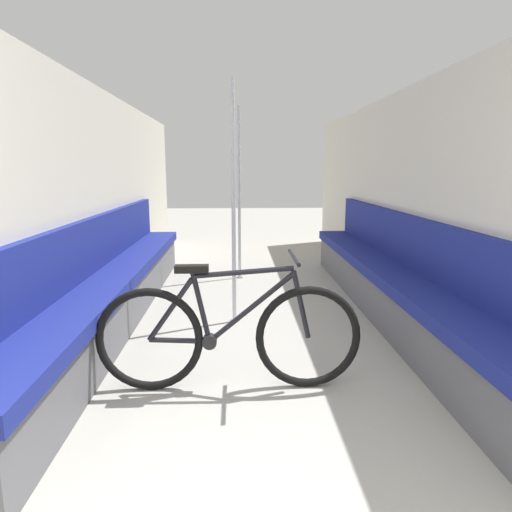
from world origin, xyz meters
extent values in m
cube|color=beige|center=(-1.48, 3.06, 1.05)|extent=(0.10, 9.31, 2.10)
cube|color=beige|center=(1.48, 3.06, 1.05)|extent=(0.10, 9.31, 2.10)
cube|color=#5B5B60|center=(-1.22, 3.23, 0.19)|extent=(0.37, 4.80, 0.39)
cube|color=navy|center=(-1.22, 3.23, 0.44)|extent=(0.43, 4.80, 0.10)
cube|color=navy|center=(-1.40, 3.23, 0.71)|extent=(0.07, 4.80, 0.46)
cube|color=#5B5B60|center=(1.22, 3.23, 0.19)|extent=(0.37, 4.80, 0.39)
cube|color=navy|center=(1.22, 3.23, 0.44)|extent=(0.43, 4.80, 0.10)
cube|color=navy|center=(1.40, 3.23, 0.71)|extent=(0.07, 4.80, 0.46)
torus|color=black|center=(-0.70, 1.96, 0.33)|extent=(0.66, 0.05, 0.66)
torus|color=black|center=(0.28, 1.96, 0.33)|extent=(0.66, 0.05, 0.66)
cylinder|color=black|center=(-0.51, 1.96, 0.32)|extent=(0.37, 0.03, 0.05)
cylinder|color=black|center=(-0.56, 1.96, 0.52)|extent=(0.29, 0.03, 0.40)
cylinder|color=black|center=(-0.38, 1.96, 0.54)|extent=(0.13, 0.03, 0.47)
cylinder|color=black|center=(-0.07, 1.96, 0.52)|extent=(0.53, 0.03, 0.45)
cylinder|color=black|center=(-0.12, 1.96, 0.75)|extent=(0.61, 0.03, 0.08)
cylinder|color=black|center=(0.23, 1.96, 0.54)|extent=(0.13, 0.03, 0.43)
cylinder|color=black|center=(-0.33, 1.96, 0.31)|extent=(0.09, 0.06, 0.09)
cube|color=black|center=(-0.43, 1.96, 0.77)|extent=(0.20, 0.07, 0.04)
cylinder|color=black|center=(0.18, 1.96, 0.84)|extent=(0.02, 0.46, 0.02)
cylinder|color=gray|center=(-0.13, 4.89, 0.01)|extent=(0.08, 0.08, 0.01)
cylinder|color=silver|center=(-0.13, 4.89, 1.04)|extent=(0.04, 0.04, 2.08)
cylinder|color=gray|center=(-0.19, 3.23, 0.01)|extent=(0.08, 0.08, 0.01)
cylinder|color=silver|center=(-0.19, 3.23, 1.04)|extent=(0.04, 0.04, 2.08)
camera|label=1|loc=(-0.16, -0.70, 1.36)|focal=32.00mm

